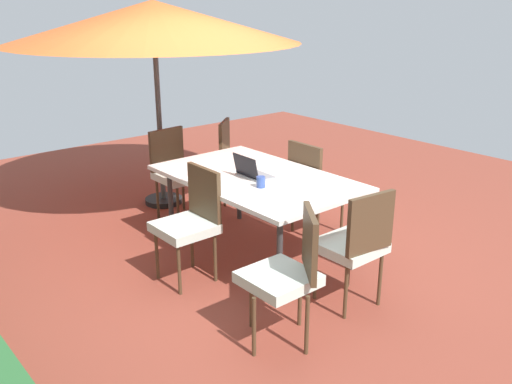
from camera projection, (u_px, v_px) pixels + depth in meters
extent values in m
cube|color=brown|center=(256.00, 254.00, 5.35)|extent=(10.00, 10.00, 0.02)
cube|color=white|center=(256.00, 178.00, 5.10)|extent=(1.90, 1.17, 0.04)
cylinder|color=#333333|center=(352.00, 231.00, 4.91)|extent=(0.05, 0.05, 0.74)
cylinder|color=#333333|center=(239.00, 187.00, 6.07)|extent=(0.05, 0.05, 0.74)
cylinder|color=#333333|center=(280.00, 260.00, 4.38)|extent=(0.05, 0.05, 0.74)
cylinder|color=#333333|center=(171.00, 205.00, 5.54)|extent=(0.05, 0.05, 0.74)
cylinder|color=#4C4C4C|center=(159.00, 109.00, 6.30)|extent=(0.06, 0.06, 2.26)
cone|color=orange|center=(153.00, 21.00, 5.98)|extent=(3.21, 3.21, 0.45)
cylinder|color=black|center=(164.00, 200.00, 6.66)|extent=(0.44, 0.44, 0.06)
cube|color=silver|center=(318.00, 187.00, 5.68)|extent=(0.46, 0.46, 0.08)
cube|color=#4C3823|center=(304.00, 166.00, 5.47)|extent=(0.44, 0.04, 0.45)
cylinder|color=#4C3823|center=(342.00, 212.00, 5.75)|extent=(0.03, 0.03, 0.45)
cylinder|color=#4C3823|center=(317.00, 203.00, 6.01)|extent=(0.03, 0.03, 0.45)
cylinder|color=#4C3823|center=(318.00, 221.00, 5.53)|extent=(0.03, 0.03, 0.45)
cylinder|color=#4C3823|center=(293.00, 211.00, 5.79)|extent=(0.03, 0.03, 0.45)
cube|color=silver|center=(185.00, 228.00, 4.69)|extent=(0.46, 0.46, 0.08)
cube|color=#4C3823|center=(204.00, 193.00, 4.73)|extent=(0.44, 0.05, 0.45)
cylinder|color=#4C3823|center=(157.00, 255.00, 4.80)|extent=(0.03, 0.03, 0.45)
cylinder|color=#4C3823|center=(179.00, 270.00, 4.54)|extent=(0.03, 0.03, 0.45)
cylinder|color=#4C3823|center=(192.00, 244.00, 5.01)|extent=(0.03, 0.03, 0.45)
cylinder|color=#4C3823|center=(215.00, 257.00, 4.75)|extent=(0.03, 0.03, 0.45)
cube|color=silver|center=(349.00, 246.00, 4.34)|extent=(0.46, 0.46, 0.08)
cube|color=#4C3823|center=(371.00, 223.00, 4.09)|extent=(0.09, 0.44, 0.45)
cylinder|color=#4C3823|center=(349.00, 262.00, 4.66)|extent=(0.03, 0.03, 0.45)
cylinder|color=#4C3823|center=(315.00, 273.00, 4.47)|extent=(0.03, 0.03, 0.45)
cylinder|color=#4C3823|center=(380.00, 279.00, 4.38)|extent=(0.03, 0.03, 0.45)
cylinder|color=#4C3823|center=(346.00, 292.00, 4.19)|extent=(0.03, 0.03, 0.45)
cube|color=silver|center=(242.00, 163.00, 6.54)|extent=(0.46, 0.46, 0.08)
cube|color=#4C3823|center=(224.00, 140.00, 6.48)|extent=(0.32, 0.36, 0.45)
cylinder|color=#4C3823|center=(255.00, 190.00, 6.43)|extent=(0.03, 0.03, 0.45)
cylinder|color=#4C3823|center=(260.00, 180.00, 6.77)|extent=(0.03, 0.03, 0.45)
cylinder|color=#4C3823|center=(225.00, 188.00, 6.48)|extent=(0.03, 0.03, 0.45)
cylinder|color=#4C3823|center=(231.00, 179.00, 6.82)|extent=(0.03, 0.03, 0.45)
cube|color=silver|center=(180.00, 176.00, 6.04)|extent=(0.46, 0.46, 0.08)
cube|color=#4C3823|center=(167.00, 149.00, 6.09)|extent=(0.08, 0.44, 0.45)
cylinder|color=#4C3823|center=(178.00, 207.00, 5.89)|extent=(0.03, 0.03, 0.45)
cylinder|color=#4C3823|center=(204.00, 199.00, 6.13)|extent=(0.03, 0.03, 0.45)
cylinder|color=#4C3823|center=(158.00, 199.00, 6.13)|extent=(0.03, 0.03, 0.45)
cylinder|color=#4C3823|center=(183.00, 191.00, 6.37)|extent=(0.03, 0.03, 0.45)
cube|color=silver|center=(278.00, 279.00, 3.84)|extent=(0.46, 0.46, 0.08)
cube|color=#4C3823|center=(310.00, 243.00, 3.76)|extent=(0.37, 0.29, 0.45)
cylinder|color=#4C3823|center=(251.00, 300.00, 4.09)|extent=(0.03, 0.03, 0.45)
cylinder|color=#4C3823|center=(254.00, 327.00, 3.75)|extent=(0.03, 0.03, 0.45)
cylinder|color=#4C3823|center=(300.00, 298.00, 4.10)|extent=(0.03, 0.03, 0.45)
cylinder|color=#4C3823|center=(307.00, 325.00, 3.77)|extent=(0.03, 0.03, 0.45)
cube|color=gray|center=(255.00, 176.00, 5.08)|extent=(0.32, 0.23, 0.02)
cube|color=black|center=(246.00, 166.00, 4.98)|extent=(0.32, 0.06, 0.20)
cylinder|color=#334C99|center=(261.00, 182.00, 4.77)|extent=(0.08, 0.08, 0.10)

